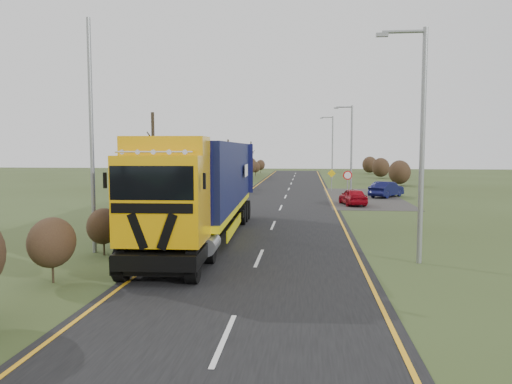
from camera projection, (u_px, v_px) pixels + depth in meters
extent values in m
plane|color=#33401B|center=(267.00, 239.00, 22.62)|extent=(160.00, 160.00, 0.00)
cube|color=black|center=(279.00, 211.00, 32.54)|extent=(8.00, 120.00, 0.02)
cube|color=#2C2927|center=(363.00, 197.00, 41.80)|extent=(6.00, 18.00, 0.02)
cube|color=orange|center=(223.00, 210.00, 32.90)|extent=(0.12, 116.00, 0.01)
cube|color=orange|center=(336.00, 212.00, 32.17)|extent=(0.12, 116.00, 0.01)
cube|color=silver|center=(224.00, 339.00, 10.73)|extent=(0.12, 3.00, 0.01)
cube|color=silver|center=(259.00, 258.00, 18.66)|extent=(0.12, 3.00, 0.01)
cube|color=silver|center=(273.00, 225.00, 26.59)|extent=(0.12, 3.00, 0.01)
cube|color=silver|center=(281.00, 208.00, 34.52)|extent=(0.12, 3.00, 0.01)
cube|color=silver|center=(286.00, 197.00, 42.45)|extent=(0.12, 3.00, 0.01)
cube|color=silver|center=(289.00, 189.00, 50.38)|extent=(0.12, 3.00, 0.01)
cube|color=silver|center=(291.00, 183.00, 58.31)|extent=(0.12, 3.00, 0.01)
cube|color=silver|center=(293.00, 179.00, 66.24)|extent=(0.12, 3.00, 0.01)
cube|color=silver|center=(294.00, 176.00, 74.16)|extent=(0.12, 3.00, 0.01)
cube|color=silver|center=(296.00, 173.00, 82.09)|extent=(0.12, 3.00, 0.01)
ellipsoid|color=#321F16|center=(52.00, 242.00, 15.18)|extent=(1.34, 1.74, 1.54)
ellipsoid|color=#321F16|center=(103.00, 226.00, 19.16)|extent=(1.21, 1.57, 1.39)
ellipsoid|color=#321F16|center=(138.00, 205.00, 23.09)|extent=(1.58, 2.06, 1.82)
ellipsoid|color=#321F16|center=(163.00, 190.00, 27.03)|extent=(1.96, 2.55, 2.25)
ellipsoid|color=#321F16|center=(181.00, 187.00, 31.01)|extent=(1.83, 2.38, 2.10)
ellipsoid|color=#321F16|center=(196.00, 189.00, 35.00)|extent=(1.37, 1.78, 1.57)
ellipsoid|color=#321F16|center=(206.00, 187.00, 38.99)|extent=(1.20, 1.56, 1.38)
ellipsoid|color=#321F16|center=(217.00, 179.00, 42.91)|extent=(1.55, 2.02, 1.78)
ellipsoid|color=#321F16|center=(223.00, 173.00, 46.86)|extent=(1.95, 2.53, 2.24)
ellipsoid|color=#321F16|center=(231.00, 172.00, 50.81)|extent=(1.85, 2.41, 2.13)
ellipsoid|color=#321F16|center=(234.00, 174.00, 54.84)|extent=(1.40, 1.81, 1.61)
ellipsoid|color=#321F16|center=(241.00, 174.00, 58.80)|extent=(1.19, 1.55, 1.37)
ellipsoid|color=#321F16|center=(243.00, 170.00, 62.76)|extent=(1.52, 1.97, 1.75)
ellipsoid|color=#321F16|center=(249.00, 166.00, 66.66)|extent=(1.93, 2.51, 2.22)
ellipsoid|color=#321F16|center=(250.00, 165.00, 70.66)|extent=(1.88, 2.44, 2.16)
ellipsoid|color=#321F16|center=(256.00, 167.00, 74.63)|extent=(1.43, 1.85, 1.64)
ellipsoid|color=#321F16|center=(256.00, 167.00, 78.65)|extent=(1.19, 1.55, 1.37)
ellipsoid|color=#321F16|center=(260.00, 165.00, 82.55)|extent=(1.49, 1.93, 1.71)
cylinder|color=#2F2517|center=(154.00, 169.00, 26.97)|extent=(0.18, 0.18, 6.05)
cylinder|color=#2F2517|center=(228.00, 163.00, 52.79)|extent=(0.18, 0.18, 5.06)
cylinder|color=#2F2517|center=(251.00, 159.00, 74.59)|extent=(0.18, 0.18, 5.15)
cube|color=black|center=(172.00, 248.00, 16.97)|extent=(2.76, 5.01, 0.48)
cube|color=#DD9E09|center=(163.00, 199.00, 15.87)|extent=(2.76, 2.45, 2.78)
cube|color=black|center=(154.00, 267.00, 14.92)|extent=(2.67, 0.23, 0.59)
cube|color=black|center=(138.00, 231.00, 14.81)|extent=(0.65, 0.05, 1.15)
cube|color=black|center=(167.00, 232.00, 14.72)|extent=(0.65, 0.05, 1.15)
cube|color=black|center=(152.00, 183.00, 14.67)|extent=(2.51, 0.16, 1.01)
cube|color=black|center=(152.00, 208.00, 14.70)|extent=(2.46, 0.13, 0.30)
cube|color=#DD9E09|center=(166.00, 146.00, 16.09)|extent=(2.73, 1.60, 0.60)
cylinder|color=silver|center=(154.00, 152.00, 14.83)|extent=(2.35, 0.15, 0.06)
cube|color=black|center=(105.00, 180.00, 15.06)|extent=(0.08, 0.12, 0.48)
cube|color=black|center=(204.00, 181.00, 14.76)|extent=(0.08, 0.12, 0.48)
cylinder|color=gray|center=(141.00, 243.00, 17.51)|extent=(0.65, 1.41, 0.60)
cylinder|color=gray|center=(210.00, 244.00, 17.27)|extent=(0.65, 1.41, 0.60)
cube|color=yellow|center=(211.00, 207.00, 23.81)|extent=(3.20, 13.56, 0.26)
cube|color=black|center=(210.00, 174.00, 23.67)|extent=(3.16, 13.13, 2.94)
cube|color=#0F1141|center=(231.00, 168.00, 30.15)|extent=(2.65, 0.16, 2.94)
cube|color=#0F1141|center=(174.00, 183.00, 17.19)|extent=(2.65, 0.16, 2.94)
cube|color=black|center=(225.00, 210.00, 27.88)|extent=(2.61, 3.94, 0.37)
cube|color=yellow|center=(178.00, 225.00, 22.94)|extent=(0.28, 5.87, 0.48)
cube|color=yellow|center=(235.00, 226.00, 22.68)|extent=(0.28, 5.87, 0.48)
cylinder|color=black|center=(122.00, 264.00, 15.41)|extent=(0.39, 1.12, 1.11)
cylinder|color=black|center=(193.00, 266.00, 15.18)|extent=(0.39, 1.12, 1.11)
cylinder|color=black|center=(149.00, 247.00, 18.05)|extent=(0.39, 1.12, 1.11)
cylinder|color=black|center=(210.00, 248.00, 17.83)|extent=(0.39, 1.12, 1.11)
cylinder|color=black|center=(201.00, 214.00, 27.06)|extent=(0.39, 1.12, 1.11)
cylinder|color=black|center=(242.00, 215.00, 26.83)|extent=(0.39, 1.12, 1.11)
cylinder|color=black|center=(205.00, 212.00, 28.11)|extent=(0.39, 1.12, 1.11)
cylinder|color=black|center=(245.00, 212.00, 27.89)|extent=(0.39, 1.12, 1.11)
cylinder|color=black|center=(209.00, 209.00, 29.17)|extent=(0.39, 1.12, 1.11)
cylinder|color=black|center=(247.00, 210.00, 28.95)|extent=(0.39, 1.12, 1.11)
imported|color=#990713|center=(353.00, 197.00, 36.18)|extent=(2.04, 3.78, 1.22)
imported|color=#090B34|center=(387.00, 189.00, 42.04)|extent=(3.44, 4.11, 1.33)
cylinder|color=gray|center=(422.00, 147.00, 17.59)|extent=(0.18, 0.18, 8.30)
cylinder|color=gray|center=(404.00, 32.00, 17.31)|extent=(1.48, 0.12, 0.12)
cube|color=gray|center=(382.00, 35.00, 17.39)|extent=(0.41, 0.17, 0.13)
cylinder|color=gray|center=(351.00, 150.00, 45.13)|extent=(0.18, 0.18, 7.96)
cylinder|color=gray|center=(344.00, 107.00, 44.86)|extent=(1.42, 0.12, 0.12)
cube|color=gray|center=(336.00, 108.00, 44.94)|extent=(0.40, 0.16, 0.12)
cylinder|color=gray|center=(332.00, 148.00, 68.08)|extent=(0.18, 0.18, 8.47)
cylinder|color=gray|center=(327.00, 117.00, 67.80)|extent=(1.51, 0.12, 0.12)
cube|color=gray|center=(322.00, 118.00, 67.89)|extent=(0.42, 0.17, 0.13)
cylinder|color=gray|center=(92.00, 137.00, 19.40)|extent=(0.16, 0.16, 9.10)
cylinder|color=gray|center=(347.00, 189.00, 37.35)|extent=(0.08, 0.08, 2.11)
cylinder|color=red|center=(348.00, 175.00, 37.23)|extent=(0.68, 0.04, 0.68)
cylinder|color=white|center=(348.00, 175.00, 37.21)|extent=(0.51, 0.02, 0.51)
cylinder|color=gray|center=(331.00, 183.00, 48.52)|extent=(0.08, 0.08, 1.58)
cube|color=yellow|center=(332.00, 173.00, 48.40)|extent=(0.80, 0.04, 0.80)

